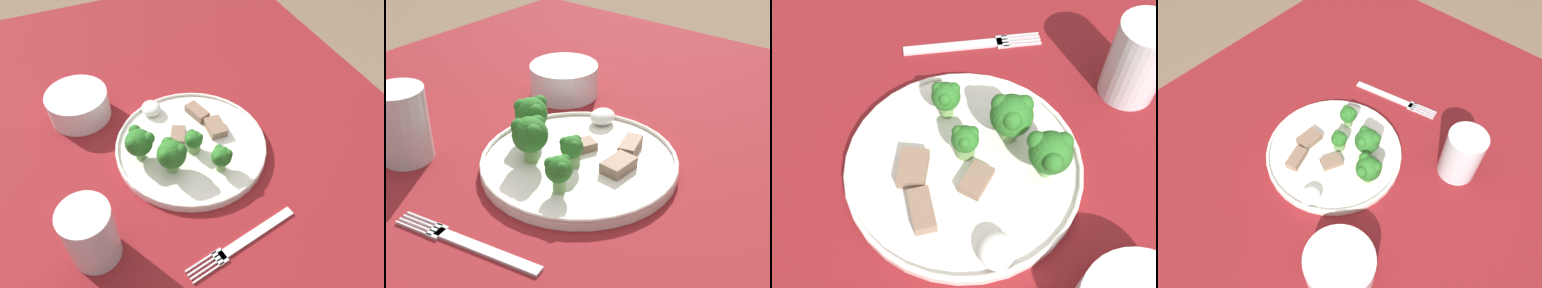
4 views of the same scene
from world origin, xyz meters
TOP-DOWN VIEW (x-y plane):
  - table at (0.00, 0.00)m, footprint 1.20×1.06m
  - dinner_plate at (-0.02, -0.08)m, footprint 0.28×0.28m
  - fork at (-0.23, -0.08)m, footprint 0.06×0.20m
  - drinking_glass at (-0.16, 0.13)m, footprint 0.07×0.07m
  - broccoli_floret_near_rim_left at (-0.02, 0.02)m, footprint 0.05×0.05m
  - broccoli_floret_center_left at (-0.04, -0.08)m, footprint 0.03×0.03m
  - broccoli_floret_back_left at (-0.10, -0.11)m, footprint 0.04×0.04m
  - broccoli_floret_front_left at (-0.07, -0.03)m, footprint 0.05×0.05m
  - meat_slice_front_slice at (0.04, -0.12)m, footprint 0.05×0.04m
  - meat_slice_middle_slice at (-0.00, -0.06)m, footprint 0.05×0.04m
  - meat_slice_rear_slice at (-0.01, -0.14)m, footprint 0.05×0.03m
  - sauce_dollop at (0.08, -0.04)m, footprint 0.04×0.04m

SIDE VIEW (x-z plane):
  - table at x=0.00m, z-range 0.27..1.01m
  - fork at x=-0.23m, z-range 0.73..0.74m
  - dinner_plate at x=-0.02m, z-range 0.73..0.75m
  - meat_slice_middle_slice at x=0.00m, z-range 0.74..0.76m
  - meat_slice_rear_slice at x=-0.01m, z-range 0.74..0.76m
  - meat_slice_front_slice at x=0.04m, z-range 0.74..0.76m
  - sauce_dollop at x=0.08m, z-range 0.74..0.77m
  - broccoli_floret_center_left at x=-0.04m, z-range 0.75..0.79m
  - broccoli_floret_back_left at x=-0.10m, z-range 0.75..0.80m
  - drinking_glass at x=-0.16m, z-range 0.73..0.84m
  - broccoli_floret_near_rim_left at x=-0.02m, z-range 0.75..0.82m
  - broccoli_floret_front_left at x=-0.07m, z-range 0.75..0.82m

